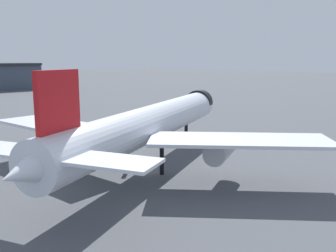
{
  "coord_description": "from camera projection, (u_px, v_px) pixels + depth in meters",
  "views": [
    {
      "loc": [
        -40.73,
        -41.88,
        17.96
      ],
      "look_at": [
        8.84,
        3.5,
        5.8
      ],
      "focal_mm": 40.01,
      "sensor_mm": 36.0,
      "label": 1
    }
  ],
  "objects": [
    {
      "name": "baggage_tug_wing",
      "position": [
        81.0,
        128.0,
        93.09
      ],
      "size": [
        3.05,
        3.58,
        1.85
      ],
      "rotation": [
        0.0,
        0.0,
        1.08
      ],
      "color": "black",
      "rests_on": "ground"
    },
    {
      "name": "airliner_near_gate",
      "position": [
        150.0,
        124.0,
        60.76
      ],
      "size": [
        60.37,
        53.97,
        16.82
      ],
      "rotation": [
        0.0,
        0.0,
        0.36
      ],
      "color": "silver",
      "rests_on": "ground"
    },
    {
      "name": "ground",
      "position": [
        147.0,
        171.0,
        60.59
      ],
      "size": [
        900.0,
        900.0,
        0.0
      ],
      "primitive_type": "plane",
      "color": "#4C4F54"
    }
  ]
}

